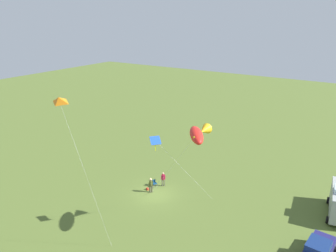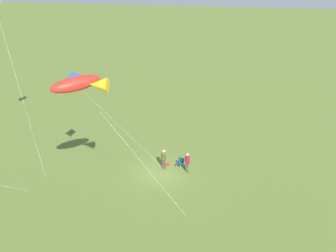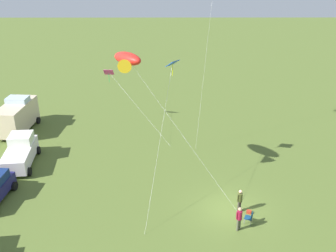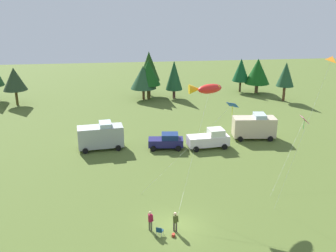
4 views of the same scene
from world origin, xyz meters
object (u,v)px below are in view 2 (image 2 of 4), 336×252
person_kite_flyer (164,158)px  kite_diamond_blue (76,83)px  folding_chair (180,162)px  backpack_on_grass (168,164)px  kite_large_fish (81,84)px  person_spectator (187,161)px

person_kite_flyer → kite_diamond_blue: 10.38m
folding_chair → backpack_on_grass: size_ratio=2.56×
person_kite_flyer → kite_large_fish: bearing=12.4°
folding_chair → person_spectator: size_ratio=0.47×
person_spectator → folding_chair: bearing=-95.3°
folding_chair → kite_large_fish: size_ratio=0.08×
person_kite_flyer → person_spectator: same height
folding_chair → person_spectator: person_spectator is taller
person_spectator → backpack_on_grass: bearing=-73.5°
kite_large_fish → kite_diamond_blue: (1.35, -3.08, -1.05)m
person_kite_flyer → person_spectator: size_ratio=1.00×
person_spectator → kite_diamond_blue: bearing=-11.9°
folding_chair → kite_diamond_blue: (6.53, 5.14, 8.20)m
person_kite_flyer → backpack_on_grass: person_kite_flyer is taller
kite_large_fish → kite_diamond_blue: 3.52m
backpack_on_grass → person_kite_flyer: bearing=70.6°
kite_large_fish → folding_chair: bearing=-122.2°
kite_large_fish → person_spectator: bearing=-128.3°
person_kite_flyer → backpack_on_grass: 1.15m
person_kite_flyer → person_spectator: (-1.95, 0.36, 0.00)m
kite_diamond_blue → kite_large_fish: bearing=113.7°
person_spectator → kite_large_fish: size_ratio=0.17×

